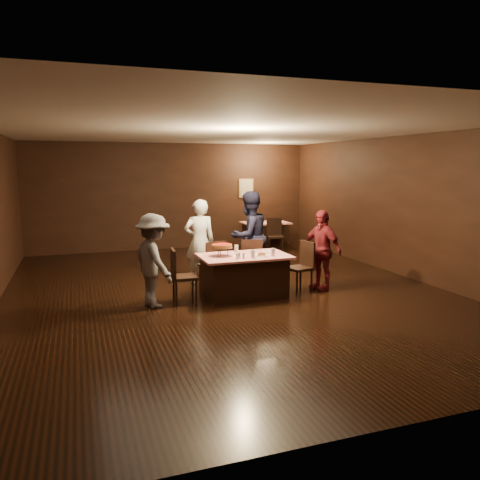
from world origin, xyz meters
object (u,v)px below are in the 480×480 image
Objects in this scene: pizza_stand at (222,246)px; glass_back at (236,249)px; glass_front_left at (253,254)px; chair_back_near at (275,236)px; chair_end_left at (185,276)px; diner_red_shirt at (321,250)px; back_table at (265,236)px; chair_back_far at (258,230)px; plate_empty at (269,251)px; glass_front_right at (273,252)px; chair_far_right at (250,262)px; diner_grey_knit at (153,261)px; main_table at (244,276)px; chair_end_right at (299,267)px; diner_white_jacket at (200,241)px; chair_far_left at (212,265)px; diner_navy_hoodie at (249,236)px.

pizza_stand is 2.71× the size of glass_back.
chair_back_near is at bearing 61.69° from glass_front_left.
diner_red_shirt reaches higher than chair_end_left.
back_table is at bearing 59.14° from pizza_stand.
chair_end_left is 1.00× the size of chair_back_far.
plate_empty is 1.79× the size of glass_front_right.
chair_end_left is (-1.50, -0.75, 0.00)m from chair_far_right.
diner_grey_knit is 2.20m from plate_empty.
chair_end_left reaches higher than glass_back.
main_table is at bearing 77.87° from chair_back_far.
chair_end_left is 2.50× the size of pizza_stand.
pizza_stand is (-1.50, 0.05, 0.48)m from chair_end_right.
chair_back_far is at bearing 66.12° from main_table.
diner_white_jacket is (0.61, 1.30, 0.37)m from chair_end_left.
chair_far_left is 2.50× the size of pizza_stand.
glass_front_right is (0.40, 0.05, 0.00)m from glass_front_left.
back_table is at bearing 61.21° from glass_back.
chair_far_left is at bearing -74.64° from diner_grey_knit.
pizza_stand reaches higher than main_table.
chair_far_left is (-2.66, -3.75, 0.09)m from back_table.
chair_end_left reaches higher than main_table.
diner_grey_knit is at bearing 174.73° from glass_front_right.
main_table is 0.70m from pizza_stand.
pizza_stand is 1.52× the size of plate_empty.
chair_far_right is 1.00× the size of chair_end_right.
chair_far_right is 2.50× the size of pizza_stand.
chair_far_right is at bearing 92.86° from glass_front_right.
chair_far_left is 0.68m from glass_back.
diner_grey_knit is at bearing 52.59° from diner_white_jacket.
glass_front_right is at bearing 119.33° from chair_far_left.
chair_far_right is at bearing -106.79° from chair_back_near.
main_table is at bearing -106.16° from chair_back_near.
diner_red_shirt reaches higher than plate_empty.
chair_far_left is at bearing -39.65° from chair_end_left.
back_table is 6.00m from diner_grey_knit.
chair_end_left is 5.07m from chair_back_near.
chair_back_far is 6.79× the size of glass_front_left.
plate_empty is (1.65, 0.15, 0.30)m from chair_end_left.
chair_back_far is 2.50× the size of pizza_stand.
diner_red_shirt is at bearing 148.90° from chair_far_left.
pizza_stand is at bearing -102.82° from diner_grey_knit.
main_table is 6.40× the size of plate_empty.
plate_empty is at bearing 136.69° from chair_far_left.
main_table is at bearing 44.00° from diner_navy_hoodie.
chair_back_far is at bearing -132.46° from chair_far_left.
glass_back is (-2.31, -4.20, 0.46)m from back_table.
chair_back_near is at bearing -142.12° from chair_far_left.
diner_grey_knit is (-2.04, -0.81, 0.31)m from chair_far_right.
chair_far_left is 1.09m from diner_navy_hoodie.
chair_back_far is at bearing -100.23° from chair_far_right.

